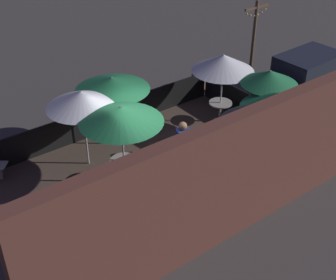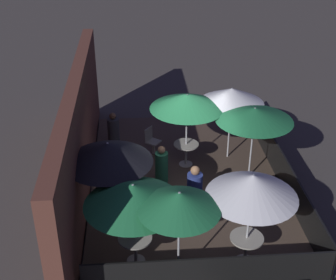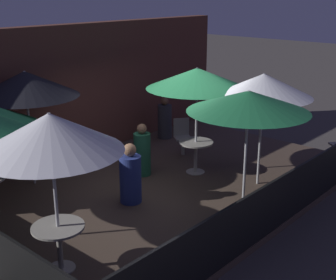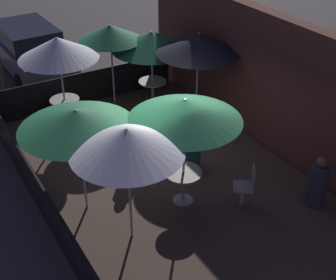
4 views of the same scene
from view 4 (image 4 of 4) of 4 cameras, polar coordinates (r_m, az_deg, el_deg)
name	(u,v)px [view 4 (image 4 of 4)]	position (r m, az deg, el deg)	size (l,w,h in m)	color
ground_plane	(164,181)	(10.69, -0.51, -5.02)	(60.00, 60.00, 0.00)	#423D3A
patio_deck	(164,179)	(10.65, -0.51, -4.76)	(8.72, 5.61, 0.12)	#47382D
building_wall	(273,85)	(11.44, 12.73, 6.55)	(10.32, 0.36, 3.34)	brown
fence_front	(42,200)	(9.53, -15.08, -7.12)	(8.52, 0.05, 0.95)	black
fence_side_left	(88,87)	(13.75, -9.75, 6.38)	(0.05, 5.41, 0.95)	black
patio_umbrella_0	(152,41)	(12.92, -2.01, 12.02)	(2.20, 2.20, 2.17)	#B2B2B7
patio_umbrella_1	(58,48)	(12.07, -13.29, 10.87)	(2.02, 2.02, 2.41)	#B2B2B7
patio_umbrella_2	(185,110)	(8.75, 2.06, 3.71)	(2.22, 2.22, 2.39)	#B2B2B7
patio_umbrella_3	(198,43)	(12.00, 3.73, 11.71)	(2.15, 2.15, 2.43)	#B2B2B7
patio_umbrella_4	(127,141)	(7.88, -5.04, -0.09)	(2.00, 2.00, 2.38)	#B2B2B7
patio_umbrella_5	(77,119)	(8.75, -11.07, 2.52)	(2.22, 2.22, 2.29)	#B2B2B7
patio_umbrella_6	(110,33)	(12.96, -7.07, 12.84)	(1.75, 1.75, 2.33)	#B2B2B7
dining_table_0	(153,86)	(13.44, -1.90, 6.61)	(0.79, 0.79, 0.71)	#9E998E
dining_table_1	(65,104)	(12.70, -12.43, 4.25)	(0.77, 0.77, 0.72)	#9E998E
dining_table_2	(183,178)	(9.61, 1.88, -4.69)	(0.78, 0.78, 0.74)	#9E998E
patio_chair_0	(246,185)	(9.69, 9.55, -5.48)	(0.56, 0.56, 0.91)	gray
patron_0	(193,149)	(10.62, 3.01, -1.10)	(0.53, 0.53, 1.19)	#236642
patron_1	(136,136)	(11.11, -3.89, 0.52)	(0.44, 0.44, 1.20)	navy
patron_2	(317,184)	(10.03, 17.72, -5.12)	(0.49, 0.49, 1.16)	#333338
parked_car_0	(29,49)	(16.32, -16.57, 10.63)	(4.46, 1.91, 1.62)	#5B5B60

